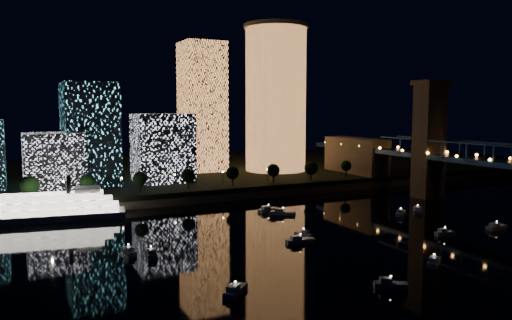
{
  "coord_description": "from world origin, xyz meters",
  "views": [
    {
      "loc": [
        -94.77,
        -108.28,
        38.08
      ],
      "look_at": [
        -14.85,
        55.0,
        19.34
      ],
      "focal_mm": 35.0,
      "sensor_mm": 36.0,
      "label": 1
    }
  ],
  "objects": [
    {
      "name": "riverboat",
      "position": [
        -86.59,
        73.75,
        4.09
      ],
      "size": [
        53.94,
        19.06,
        15.94
      ],
      "color": "silver",
      "rests_on": "ground"
    },
    {
      "name": "tower_rectangular",
      "position": [
        -3.46,
        143.16,
        38.93
      ],
      "size": [
        21.33,
        21.33,
        67.86
      ],
      "primitive_type": "cube",
      "color": "#FF9C51",
      "rests_on": "far_bank"
    },
    {
      "name": "midrise_blocks",
      "position": [
        -67.93,
        118.01,
        22.32
      ],
      "size": [
        97.07,
        38.77,
        44.28
      ],
      "color": "silver",
      "rests_on": "far_bank"
    },
    {
      "name": "seawall",
      "position": [
        0.0,
        82.0,
        1.5
      ],
      "size": [
        420.0,
        6.0,
        3.0
      ],
      "primitive_type": "cube",
      "color": "#6B5E4C",
      "rests_on": "ground"
    },
    {
      "name": "far_bank",
      "position": [
        0.0,
        160.0,
        2.5
      ],
      "size": [
        420.0,
        160.0,
        5.0
      ],
      "primitive_type": "cube",
      "color": "black",
      "rests_on": "ground"
    },
    {
      "name": "ground",
      "position": [
        0.0,
        0.0,
        0.0
      ],
      "size": [
        520.0,
        520.0,
        0.0
      ],
      "primitive_type": "plane",
      "color": "black",
      "rests_on": "ground"
    },
    {
      "name": "esplanade_trees",
      "position": [
        -39.81,
        88.0,
        10.47
      ],
      "size": [
        166.07,
        6.98,
        8.99
      ],
      "color": "black",
      "rests_on": "far_bank"
    },
    {
      "name": "tower_cylindrical",
      "position": [
        31.98,
        126.8,
        43.63
      ],
      "size": [
        34.0,
        34.0,
        77.0
      ],
      "color": "#FF9C51",
      "rests_on": "far_bank"
    },
    {
      "name": "motorboats",
      "position": [
        -9.26,
        13.71,
        0.81
      ],
      "size": [
        115.97,
        86.85,
        2.78
      ],
      "color": "silver",
      "rests_on": "ground"
    },
    {
      "name": "street_lamps",
      "position": [
        -34.0,
        94.0,
        9.02
      ],
      "size": [
        132.7,
        0.7,
        5.65
      ],
      "color": "black",
      "rests_on": "far_bank"
    }
  ]
}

